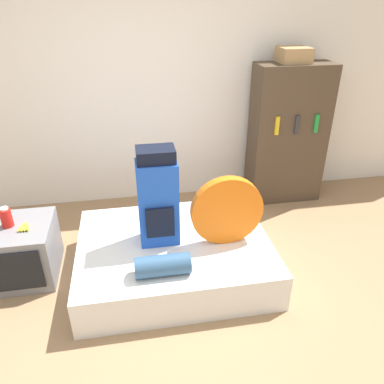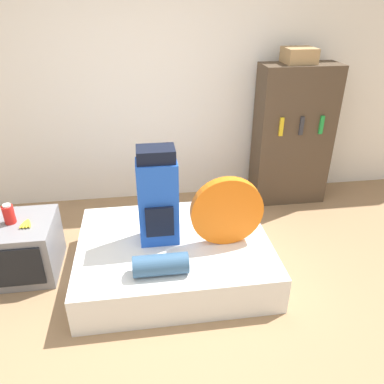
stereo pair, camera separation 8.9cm
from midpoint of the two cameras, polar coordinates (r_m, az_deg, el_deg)
The scene contains 11 objects.
ground_plane at distance 2.94m, azimuth -3.58°, elevation -19.72°, with size 16.00×16.00×0.00m, color #997551.
wall_back at distance 4.13m, azimuth -7.70°, elevation 15.71°, with size 8.00×0.05×2.60m.
bed at distance 3.29m, azimuth -3.50°, elevation -9.68°, with size 1.60×1.25×0.33m.
backpack at distance 3.00m, azimuth -6.08°, elevation -0.99°, with size 0.32×0.26×0.82m.
tent_bag at distance 3.03m, azimuth 4.49°, elevation -2.87°, with size 0.59×0.08×0.59m.
sleeping_roll at distance 2.81m, azimuth -5.40°, elevation -11.08°, with size 0.41×0.16×0.16m.
television at distance 3.53m, azimuth -25.41°, elevation -8.15°, with size 0.58×0.59×0.49m.
canister at distance 3.39m, azimuth -27.13°, elevation -3.47°, with size 0.09×0.09×0.17m.
banana_bunch at distance 3.34m, azimuth -24.87°, elevation -4.83°, with size 0.10×0.14×0.03m.
bookshelf at distance 4.33m, azimuth 13.78°, elevation 8.44°, with size 0.82×0.39×1.54m.
cardboard_box at distance 4.15m, azimuth 14.61°, elevation 19.58°, with size 0.30×0.30×0.15m.
Camera 1 is at (-0.21, -1.96, 2.18)m, focal length 35.00 mm.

